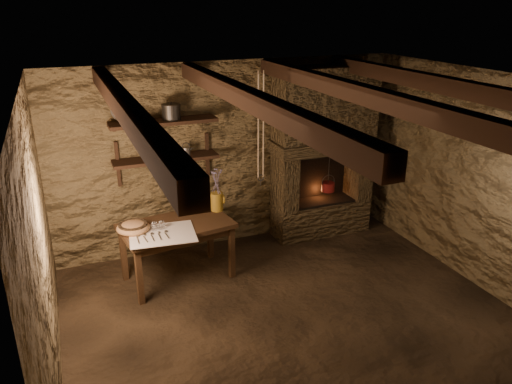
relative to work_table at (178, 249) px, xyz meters
name	(u,v)px	position (x,y,z in m)	size (l,w,h in m)	color
floor	(295,320)	(0.90, -1.26, -0.38)	(4.50, 4.50, 0.00)	black
back_wall	(229,156)	(0.90, 0.74, 0.82)	(4.50, 0.04, 2.40)	brown
front_wall	(448,337)	(0.90, -3.26, 0.82)	(4.50, 0.04, 2.40)	brown
left_wall	(41,255)	(-1.35, -1.26, 0.82)	(0.04, 4.00, 2.40)	brown
right_wall	(482,182)	(3.15, -1.26, 0.82)	(0.04, 4.00, 2.40)	brown
ceiling	(303,84)	(0.90, -1.26, 2.02)	(4.50, 4.00, 0.04)	black
beam_far_left	(125,108)	(-0.60, -1.26, 1.93)	(0.14, 3.95, 0.16)	black
beam_mid_left	(248,99)	(0.40, -1.26, 1.93)	(0.14, 3.95, 0.16)	black
beam_mid_right	(352,91)	(1.40, -1.26, 1.93)	(0.14, 3.95, 0.16)	black
beam_far_right	(441,84)	(2.40, -1.26, 1.93)	(0.14, 3.95, 0.16)	black
shelf_lower	(166,159)	(0.05, 0.58, 0.92)	(1.25, 0.30, 0.04)	black
shelf_upper	(163,122)	(0.05, 0.58, 1.37)	(1.25, 0.30, 0.04)	black
hearth	(323,148)	(2.15, 0.51, 0.85)	(1.43, 0.51, 2.30)	#382C1C
work_table	(178,249)	(0.00, 0.00, 0.00)	(1.32, 0.88, 0.70)	black
linen_cloth	(162,234)	(-0.20, -0.22, 0.33)	(0.70, 0.56, 0.01)	white
pewter_cutlery_row	(163,234)	(-0.20, -0.24, 0.34)	(0.59, 0.23, 0.01)	gray
drinking_glasses	(161,225)	(-0.18, -0.08, 0.38)	(0.23, 0.07, 0.09)	white
stoneware_jug	(217,193)	(0.56, 0.20, 0.55)	(0.17, 0.16, 0.52)	olive
wooden_bowl	(133,228)	(-0.48, -0.02, 0.37)	(0.36, 0.36, 0.13)	#976B41
iron_stockpot	(171,113)	(0.15, 0.58, 1.47)	(0.21, 0.21, 0.16)	#282623
tin_pan	(122,111)	(-0.39, 0.68, 1.52)	(0.25, 0.25, 0.03)	gray
small_kettle	(186,151)	(0.30, 0.58, 0.99)	(0.14, 0.11, 0.15)	gray
rusty_tin	(154,155)	(-0.08, 0.58, 0.99)	(0.10, 0.10, 0.10)	#5C1C12
red_pot	(328,186)	(2.23, 0.46, 0.31)	(0.21, 0.21, 0.54)	maroon
hanging_ropes	(261,126)	(0.95, -0.21, 1.42)	(0.08, 0.08, 1.20)	beige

